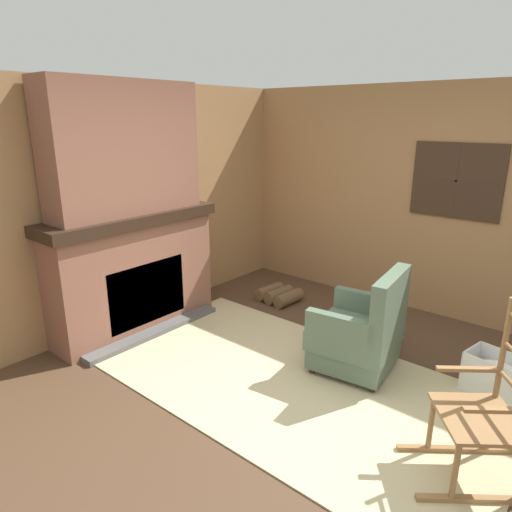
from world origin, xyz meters
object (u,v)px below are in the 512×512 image
oil_lamp_vase (87,210)px  storage_case (153,201)px  firewood_stack (279,295)px  laundry_basket (500,377)px  rocking_chair (484,422)px  armchair (360,334)px

oil_lamp_vase → storage_case: oil_lamp_vase is taller
storage_case → firewood_stack: bearing=57.6°
firewood_stack → oil_lamp_vase: oil_lamp_vase is taller
firewood_stack → oil_lamp_vase: 2.47m
oil_lamp_vase → storage_case: bearing=90.0°
firewood_stack → storage_case: size_ratio=2.45×
laundry_basket → rocking_chair: bearing=-83.4°
firewood_stack → oil_lamp_vase: bearing=-111.3°
laundry_basket → oil_lamp_vase: size_ratio=2.29×
armchair → oil_lamp_vase: (-2.29, -1.17, 0.99)m
armchair → storage_case: (-2.29, -0.41, 0.98)m
armchair → storage_case: 2.52m
oil_lamp_vase → storage_case: size_ratio=1.17×
rocking_chair → oil_lamp_vase: size_ratio=4.65×
laundry_basket → storage_case: 3.63m
rocking_chair → laundry_basket: rocking_chair is taller
armchair → storage_case: bearing=2.6°
rocking_chair → storage_case: storage_case is taller
storage_case → laundry_basket: bearing=12.9°
rocking_chair → oil_lamp_vase: (-3.47, -0.50, 0.94)m
laundry_basket → firewood_stack: bearing=170.0°
oil_lamp_vase → laundry_basket: bearing=24.5°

